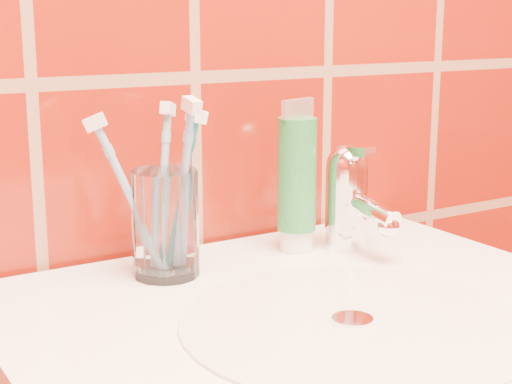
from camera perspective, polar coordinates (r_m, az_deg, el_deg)
glass_tumbler at (r=0.79m, az=-6.62°, el=-2.30°), size 0.08×0.08×0.11m
toothpaste_tube at (r=0.87m, az=2.99°, el=0.80°), size 0.05×0.04×0.17m
faucet at (r=0.89m, az=6.79°, el=-0.14°), size 0.05×0.11×0.12m
toothbrush_0 at (r=0.77m, az=-5.36°, el=0.13°), size 0.04×0.11×0.20m
toothbrush_1 at (r=0.80m, az=-5.53°, el=-0.05°), size 0.08×0.07×0.18m
toothbrush_2 at (r=0.78m, az=-9.03°, el=-0.54°), size 0.14×0.12×0.18m
toothbrush_3 at (r=0.81m, az=-6.79°, el=0.24°), size 0.11×0.11×0.19m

